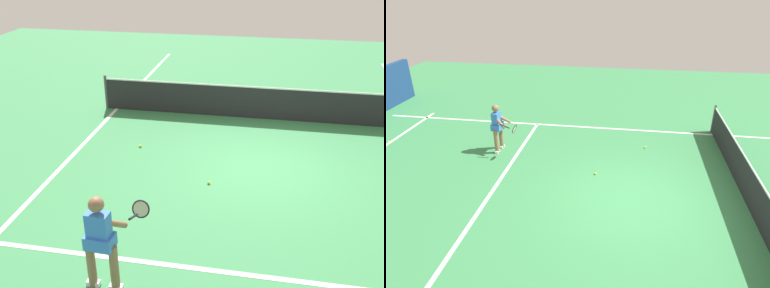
{
  "view_description": "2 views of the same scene",
  "coord_description": "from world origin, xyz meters",
  "views": [
    {
      "loc": [
        0.1,
        -8.89,
        4.7
      ],
      "look_at": [
        -1.31,
        -1.41,
        1.1
      ],
      "focal_mm": 41.59,
      "sensor_mm": 36.0,
      "label": 1
    },
    {
      "loc": [
        7.29,
        -0.21,
        5.05
      ],
      "look_at": [
        -1.07,
        -1.49,
        0.91
      ],
      "focal_mm": 31.98,
      "sensor_mm": 36.0,
      "label": 2
    }
  ],
  "objects": [
    {
      "name": "sideline_left_marking",
      "position": [
        -4.37,
        0.0,
        0.0
      ],
      "size": [
        0.1,
        19.21,
        0.01
      ],
      "primitive_type": "cube",
      "color": "white",
      "rests_on": "ground"
    },
    {
      "name": "tennis_ball_mid",
      "position": [
        -1.03,
        -0.98,
        0.03
      ],
      "size": [
        0.07,
        0.07,
        0.07
      ],
      "primitive_type": "sphere",
      "color": "#D1E533",
      "rests_on": "ground"
    },
    {
      "name": "service_line_marking",
      "position": [
        0.0,
        -3.57,
        0.0
      ],
      "size": [
        8.75,
        0.1,
        0.01
      ],
      "primitive_type": "cube",
      "color": "white",
      "rests_on": "ground"
    },
    {
      "name": "ground_plane",
      "position": [
        0.0,
        0.0,
        0.0
      ],
      "size": [
        27.57,
        27.57,
        0.0
      ],
      "primitive_type": "plane",
      "color": "#38844C"
    },
    {
      "name": "court_net",
      "position": [
        0.0,
        2.86,
        0.47
      ],
      "size": [
        9.43,
        0.08,
        1.01
      ],
      "color": "#4C4C51",
      "rests_on": "ground"
    },
    {
      "name": "tennis_player",
      "position": [
        -2.07,
        -4.18,
        0.85
      ],
      "size": [
        0.81,
        0.92,
        1.55
      ],
      "color": "#8C6647",
      "rests_on": "ground"
    },
    {
      "name": "tennis_ball_near",
      "position": [
        -2.94,
        0.45,
        0.03
      ],
      "size": [
        0.07,
        0.07,
        0.07
      ],
      "primitive_type": "sphere",
      "color": "#D1E533",
      "rests_on": "ground"
    }
  ]
}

